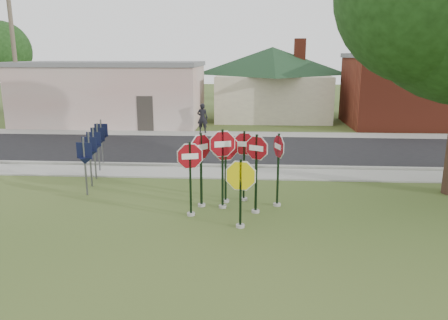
# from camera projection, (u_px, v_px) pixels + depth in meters

# --- Properties ---
(ground) EXTENTS (120.00, 120.00, 0.00)m
(ground) POSITION_uv_depth(u_px,v_px,m) (230.00, 227.00, 12.14)
(ground) COLOR #374E1D
(ground) RESTS_ON ground
(sidewalk_near) EXTENTS (60.00, 1.60, 0.06)m
(sidewalk_near) POSITION_uv_depth(u_px,v_px,m) (237.00, 173.00, 17.47)
(sidewalk_near) COLOR gray
(sidewalk_near) RESTS_ON ground
(road) EXTENTS (60.00, 7.00, 0.04)m
(road) POSITION_uv_depth(u_px,v_px,m) (240.00, 150.00, 21.83)
(road) COLOR black
(road) RESTS_ON ground
(sidewalk_far) EXTENTS (60.00, 1.60, 0.06)m
(sidewalk_far) POSITION_uv_depth(u_px,v_px,m) (242.00, 134.00, 26.00)
(sidewalk_far) COLOR gray
(sidewalk_far) RESTS_ON ground
(curb) EXTENTS (60.00, 0.20, 0.14)m
(curb) POSITION_uv_depth(u_px,v_px,m) (238.00, 166.00, 18.43)
(curb) COLOR gray
(curb) RESTS_ON ground
(stop_sign_center) EXTENTS (1.07, 0.38, 2.60)m
(stop_sign_center) POSITION_uv_depth(u_px,v_px,m) (223.00, 157.00, 13.26)
(stop_sign_center) COLOR gray
(stop_sign_center) RESTS_ON ground
(stop_sign_yellow) EXTENTS (1.15, 0.24, 2.06)m
(stop_sign_yellow) POSITION_uv_depth(u_px,v_px,m) (241.00, 185.00, 11.82)
(stop_sign_yellow) COLOR gray
(stop_sign_yellow) RESTS_ON ground
(stop_sign_left) EXTENTS (1.01, 0.28, 2.33)m
(stop_sign_left) POSITION_uv_depth(u_px,v_px,m) (190.00, 169.00, 12.67)
(stop_sign_left) COLOR gray
(stop_sign_left) RESTS_ON ground
(stop_sign_right) EXTENTS (0.89, 0.50, 2.50)m
(stop_sign_right) POSITION_uv_depth(u_px,v_px,m) (256.00, 164.00, 12.88)
(stop_sign_right) COLOR gray
(stop_sign_right) RESTS_ON ground
(stop_sign_back_right) EXTENTS (1.03, 0.24, 2.41)m
(stop_sign_back_right) POSITION_uv_depth(u_px,v_px,m) (244.00, 157.00, 14.01)
(stop_sign_back_right) COLOR gray
(stop_sign_back_right) RESTS_ON ground
(stop_sign_back_left) EXTENTS (1.10, 0.43, 2.39)m
(stop_sign_back_left) POSITION_uv_depth(u_px,v_px,m) (226.00, 158.00, 13.83)
(stop_sign_back_left) COLOR gray
(stop_sign_back_left) RESTS_ON ground
(stop_sign_far_right) EXTENTS (0.35, 0.94, 2.42)m
(stop_sign_far_right) POSITION_uv_depth(u_px,v_px,m) (278.00, 161.00, 13.48)
(stop_sign_far_right) COLOR gray
(stop_sign_far_right) RESTS_ON ground
(stop_sign_far_left) EXTENTS (0.75, 0.85, 2.47)m
(stop_sign_far_left) POSITION_uv_depth(u_px,v_px,m) (201.00, 159.00, 13.42)
(stop_sign_far_left) COLOR gray
(stop_sign_far_left) RESTS_ON ground
(route_sign_row) EXTENTS (1.43, 4.63, 2.00)m
(route_sign_row) POSITION_uv_depth(u_px,v_px,m) (94.00, 148.00, 16.55)
(route_sign_row) COLOR #59595E
(route_sign_row) RESTS_ON ground
(building_stucco) EXTENTS (12.20, 6.20, 4.20)m
(building_stucco) POSITION_uv_depth(u_px,v_px,m) (112.00, 92.00, 29.65)
(building_stucco) COLOR beige
(building_stucco) RESTS_ON ground
(building_house) EXTENTS (11.60, 11.60, 6.20)m
(building_house) POSITION_uv_depth(u_px,v_px,m) (272.00, 68.00, 32.49)
(building_house) COLOR beige
(building_house) RESTS_ON ground
(building_brick) EXTENTS (10.20, 6.20, 4.75)m
(building_brick) POSITION_uv_depth(u_px,v_px,m) (426.00, 90.00, 28.76)
(building_brick) COLOR maroon
(building_brick) RESTS_ON ground
(utility_pole_near) EXTENTS (2.20, 0.26, 9.50)m
(utility_pole_near) POSITION_uv_depth(u_px,v_px,m) (14.00, 49.00, 26.59)
(utility_pole_near) COLOR brown
(utility_pole_near) RESTS_ON ground
(bg_tree_left) EXTENTS (4.90, 4.90, 7.35)m
(bg_tree_left) POSITION_uv_depth(u_px,v_px,m) (0.00, 52.00, 35.52)
(bg_tree_left) COLOR black
(bg_tree_left) RESTS_ON ground
(pedestrian) EXTENTS (0.68, 0.47, 1.77)m
(pedestrian) POSITION_uv_depth(u_px,v_px,m) (202.00, 118.00, 26.21)
(pedestrian) COLOR black
(pedestrian) RESTS_ON sidewalk_far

